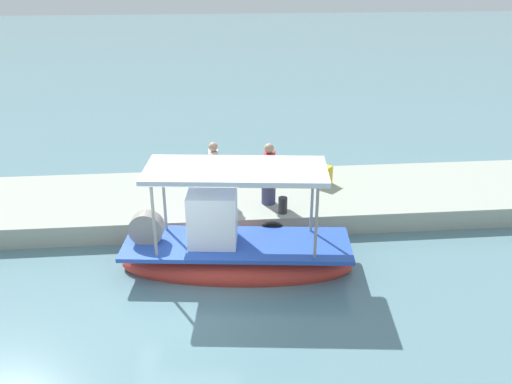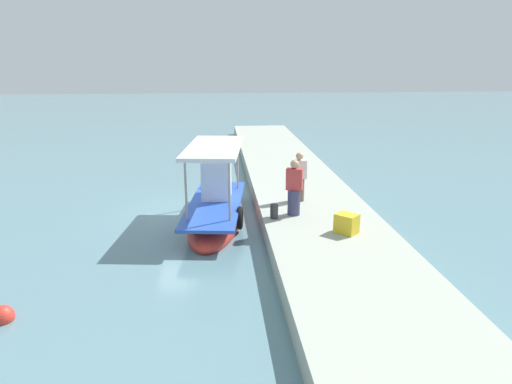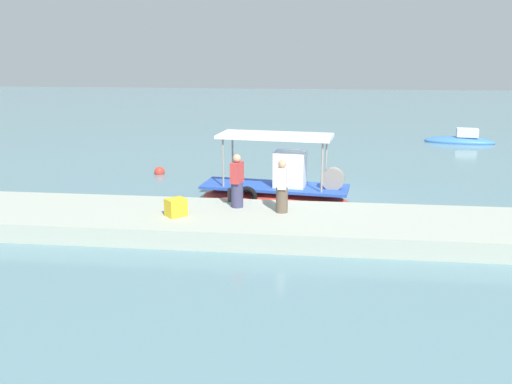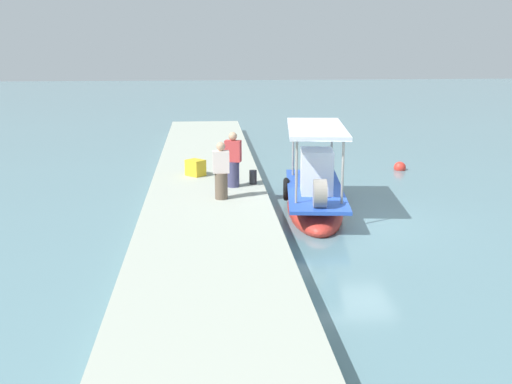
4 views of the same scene
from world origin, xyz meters
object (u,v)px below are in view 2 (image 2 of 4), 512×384
fisherman_by_crate (299,179)px  mooring_bollard (274,211)px  marker_buoy (3,316)px  fisherman_near_bollard (294,190)px  cargo_crate (347,224)px  main_fishing_boat (216,208)px

fisherman_by_crate → mooring_bollard: fisherman_by_crate is taller
fisherman_by_crate → marker_buoy: bearing=130.1°
mooring_bollard → marker_buoy: size_ratio=0.93×
fisherman_near_bollard → marker_buoy: 8.40m
marker_buoy → fisherman_by_crate: bearing=-49.9°
mooring_bollard → cargo_crate: cargo_crate is taller
fisherman_near_bollard → cargo_crate: (-1.71, -1.20, -0.51)m
fisherman_near_bollard → cargo_crate: size_ratio=3.00×
cargo_crate → marker_buoy: 8.64m
fisherman_by_crate → marker_buoy: fisherman_by_crate is taller
fisherman_by_crate → cargo_crate: fisherman_by_crate is taller
marker_buoy → fisherman_near_bollard: bearing=-55.9°
mooring_bollard → cargo_crate: size_ratio=0.77×
fisherman_by_crate → marker_buoy: 9.61m
main_fishing_boat → mooring_bollard: size_ratio=12.75×
fisherman_by_crate → main_fishing_boat: bearing=97.4°
fisherman_near_bollard → mooring_bollard: size_ratio=3.90×
fisherman_near_bollard → cargo_crate: bearing=-144.9°
main_fishing_boat → cargo_crate: size_ratio=9.82×
main_fishing_boat → cargo_crate: main_fishing_boat is taller
fisherman_near_bollard → mooring_bollard: 0.92m
main_fishing_boat → fisherman_by_crate: (0.37, -2.83, 0.84)m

